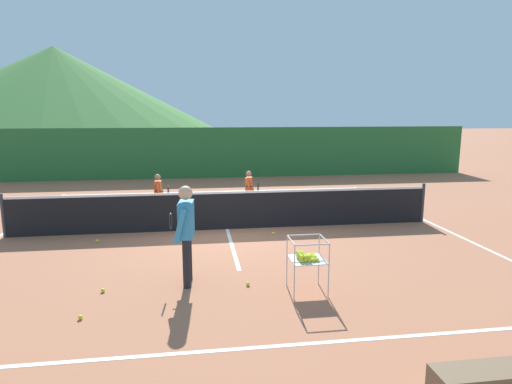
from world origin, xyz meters
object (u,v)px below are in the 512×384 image
at_px(tennis_net, 227,210).
at_px(student_0, 159,192).
at_px(ball_cart, 306,257).
at_px(tennis_ball_2, 80,317).
at_px(tennis_ball_4, 97,241).
at_px(tennis_ball_1, 248,284).
at_px(instructor, 186,226).
at_px(student_1, 249,187).
at_px(tennis_ball_3, 103,290).
at_px(tennis_ball_5, 273,233).

bearing_deg(tennis_net, student_0, 142.18).
distance_m(ball_cart, tennis_ball_2, 3.54).
xyz_separation_m(tennis_net, student_0, (-1.77, 1.38, 0.25)).
height_order(student_0, tennis_ball_4, student_0).
distance_m(ball_cart, tennis_ball_1, 1.14).
height_order(instructor, student_1, instructor).
bearing_deg(student_0, tennis_ball_3, -96.32).
relative_size(tennis_net, student_1, 8.63).
bearing_deg(tennis_ball_3, tennis_ball_2, -97.86).
xyz_separation_m(ball_cart, tennis_ball_3, (-3.32, 0.43, -0.56)).
distance_m(ball_cart, tennis_ball_5, 3.45).
distance_m(tennis_net, tennis_ball_2, 5.24).
height_order(tennis_ball_2, tennis_ball_3, same).
bearing_deg(student_1, tennis_net, -113.75).
height_order(tennis_ball_3, tennis_ball_4, same).
bearing_deg(tennis_net, student_1, 66.25).
bearing_deg(ball_cart, tennis_ball_3, 172.56).
bearing_deg(ball_cart, tennis_ball_2, -171.50).
height_order(student_1, tennis_ball_2, student_1).
height_order(student_0, tennis_ball_3, student_0).
xyz_separation_m(tennis_ball_4, tennis_ball_5, (4.09, 0.03, 0.00)).
distance_m(student_0, tennis_ball_2, 6.06).
height_order(instructor, ball_cart, instructor).
relative_size(tennis_net, instructor, 6.16).
bearing_deg(ball_cart, tennis_net, 103.65).
height_order(ball_cart, tennis_ball_1, ball_cart).
relative_size(tennis_ball_2, tennis_ball_5, 1.00).
height_order(student_1, tennis_ball_3, student_1).
bearing_deg(tennis_ball_4, tennis_ball_2, -81.79).
distance_m(instructor, student_0, 4.93).
bearing_deg(tennis_ball_2, tennis_ball_1, 19.24).
height_order(student_0, ball_cart, student_0).
relative_size(tennis_net, tennis_ball_3, 156.01).
distance_m(tennis_ball_1, tennis_ball_3, 2.40).
xyz_separation_m(tennis_net, tennis_ball_4, (-3.02, -0.71, -0.47)).
xyz_separation_m(student_0, tennis_ball_5, (2.84, -2.06, -0.72)).
height_order(tennis_ball_2, tennis_ball_4, same).
relative_size(student_0, student_1, 1.02).
bearing_deg(instructor, student_0, 99.60).
height_order(tennis_net, student_1, student_1).
bearing_deg(instructor, tennis_net, 74.65).
bearing_deg(tennis_ball_4, student_0, 59.13).
bearing_deg(student_1, tennis_ball_4, -146.46).
relative_size(tennis_ball_2, tennis_ball_4, 1.00).
relative_size(tennis_net, student_0, 8.50).
relative_size(tennis_ball_3, tennis_ball_4, 1.00).
bearing_deg(tennis_net, tennis_ball_4, -166.77).
relative_size(tennis_net, tennis_ball_4, 156.01).
bearing_deg(tennis_ball_5, instructor, -125.87).
xyz_separation_m(tennis_net, tennis_ball_1, (0.07, -3.71, -0.47)).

